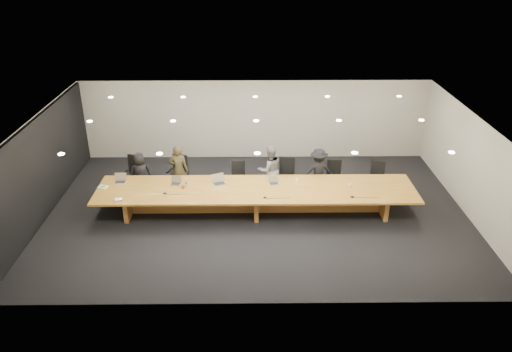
{
  "coord_description": "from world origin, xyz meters",
  "views": [
    {
      "loc": [
        -0.14,
        -12.54,
        7.16
      ],
      "look_at": [
        0.0,
        0.3,
        1.0
      ],
      "focal_mm": 35.0,
      "sensor_mm": 36.0,
      "label": 1
    }
  ],
  "objects_px": {
    "laptop_c": "(219,180)",
    "paper_cup_far": "(349,186)",
    "chair_right": "(334,177)",
    "chair_mid_right": "(287,176)",
    "person_d": "(318,171)",
    "chair_far_right": "(376,177)",
    "chair_left": "(178,174)",
    "laptop_d": "(274,180)",
    "mic_left": "(165,193)",
    "mic_right": "(352,197)",
    "person_c": "(270,170)",
    "water_bottle": "(186,183)",
    "chair_mid_left": "(239,177)",
    "mic_center": "(265,197)",
    "paper_cup_near": "(297,181)",
    "person_b": "(179,170)",
    "chair_far_left": "(133,175)",
    "av_box": "(118,200)",
    "amber_mug": "(183,187)",
    "person_a": "(141,174)",
    "laptop_b": "(175,181)",
    "laptop_a": "(120,179)",
    "conference_table": "(256,196)"
  },
  "relations": [
    {
      "from": "conference_table",
      "to": "chair_far_right",
      "type": "bearing_deg",
      "value": 17.85
    },
    {
      "from": "chair_right",
      "to": "person_a",
      "type": "bearing_deg",
      "value": -177.54
    },
    {
      "from": "chair_mid_right",
      "to": "laptop_a",
      "type": "height_order",
      "value": "chair_mid_right"
    },
    {
      "from": "chair_mid_right",
      "to": "paper_cup_far",
      "type": "height_order",
      "value": "chair_mid_right"
    },
    {
      "from": "person_d",
      "to": "paper_cup_near",
      "type": "relative_size",
      "value": 17.63
    },
    {
      "from": "laptop_c",
      "to": "paper_cup_far",
      "type": "distance_m",
      "value": 3.71
    },
    {
      "from": "laptop_d",
      "to": "amber_mug",
      "type": "relative_size",
      "value": 2.72
    },
    {
      "from": "chair_far_left",
      "to": "amber_mug",
      "type": "bearing_deg",
      "value": -17.65
    },
    {
      "from": "chair_mid_right",
      "to": "laptop_a",
      "type": "relative_size",
      "value": 3.33
    },
    {
      "from": "chair_mid_right",
      "to": "paper_cup_far",
      "type": "distance_m",
      "value": 2.07
    },
    {
      "from": "chair_far_left",
      "to": "chair_right",
      "type": "distance_m",
      "value": 6.16
    },
    {
      "from": "chair_mid_right",
      "to": "mic_center",
      "type": "relative_size",
      "value": 10.48
    },
    {
      "from": "person_c",
      "to": "water_bottle",
      "type": "distance_m",
      "value": 2.63
    },
    {
      "from": "person_b",
      "to": "person_d",
      "type": "distance_m",
      "value": 4.23
    },
    {
      "from": "chair_mid_right",
      "to": "person_d",
      "type": "distance_m",
      "value": 0.97
    },
    {
      "from": "chair_far_left",
      "to": "person_b",
      "type": "height_order",
      "value": "person_b"
    },
    {
      "from": "paper_cup_far",
      "to": "av_box",
      "type": "height_order",
      "value": "paper_cup_far"
    },
    {
      "from": "person_b",
      "to": "mic_left",
      "type": "height_order",
      "value": "person_b"
    },
    {
      "from": "laptop_b",
      "to": "amber_mug",
      "type": "relative_size",
      "value": 2.74
    },
    {
      "from": "chair_mid_left",
      "to": "chair_far_right",
      "type": "height_order",
      "value": "chair_far_right"
    },
    {
      "from": "chair_far_right",
      "to": "laptop_a",
      "type": "relative_size",
      "value": 3.03
    },
    {
      "from": "person_d",
      "to": "laptop_c",
      "type": "distance_m",
      "value": 3.1
    },
    {
      "from": "person_c",
      "to": "chair_far_left",
      "type": "bearing_deg",
      "value": -17.8
    },
    {
      "from": "laptop_d",
      "to": "mic_left",
      "type": "xyz_separation_m",
      "value": [
        -3.05,
        -0.56,
        -0.1
      ]
    },
    {
      "from": "laptop_c",
      "to": "paper_cup_far",
      "type": "bearing_deg",
      "value": -27.06
    },
    {
      "from": "person_c",
      "to": "laptop_b",
      "type": "height_order",
      "value": "person_c"
    },
    {
      "from": "chair_far_right",
      "to": "chair_right",
      "type": "bearing_deg",
      "value": -161.52
    },
    {
      "from": "water_bottle",
      "to": "paper_cup_far",
      "type": "xyz_separation_m",
      "value": [
        4.64,
        -0.09,
        -0.07
      ]
    },
    {
      "from": "laptop_a",
      "to": "amber_mug",
      "type": "xyz_separation_m",
      "value": [
        1.86,
        -0.38,
        -0.08
      ]
    },
    {
      "from": "person_a",
      "to": "mic_center",
      "type": "relative_size",
      "value": 12.66
    },
    {
      "from": "person_c",
      "to": "person_d",
      "type": "distance_m",
      "value": 1.48
    },
    {
      "from": "chair_far_left",
      "to": "laptop_a",
      "type": "distance_m",
      "value": 0.87
    },
    {
      "from": "person_d",
      "to": "mic_left",
      "type": "bearing_deg",
      "value": 12.36
    },
    {
      "from": "person_d",
      "to": "laptop_a",
      "type": "height_order",
      "value": "person_d"
    },
    {
      "from": "chair_mid_left",
      "to": "chair_right",
      "type": "bearing_deg",
      "value": -8.08
    },
    {
      "from": "person_b",
      "to": "person_d",
      "type": "height_order",
      "value": "person_b"
    },
    {
      "from": "laptop_c",
      "to": "laptop_d",
      "type": "distance_m",
      "value": 1.57
    },
    {
      "from": "chair_left",
      "to": "av_box",
      "type": "relative_size",
      "value": 5.88
    },
    {
      "from": "chair_right",
      "to": "paper_cup_far",
      "type": "distance_m",
      "value": 1.19
    },
    {
      "from": "chair_left",
      "to": "paper_cup_far",
      "type": "bearing_deg",
      "value": 5.5
    },
    {
      "from": "chair_right",
      "to": "laptop_d",
      "type": "xyz_separation_m",
      "value": [
        -1.89,
        -0.92,
        0.34
      ]
    },
    {
      "from": "person_d",
      "to": "amber_mug",
      "type": "xyz_separation_m",
      "value": [
        -3.97,
        -1.15,
        0.08
      ]
    },
    {
      "from": "chair_far_right",
      "to": "amber_mug",
      "type": "bearing_deg",
      "value": -149.85
    },
    {
      "from": "chair_left",
      "to": "laptop_b",
      "type": "relative_size",
      "value": 3.98
    },
    {
      "from": "person_a",
      "to": "mic_center",
      "type": "bearing_deg",
      "value": 136.02
    },
    {
      "from": "person_b",
      "to": "person_c",
      "type": "distance_m",
      "value": 2.76
    },
    {
      "from": "person_c",
      "to": "paper_cup_near",
      "type": "height_order",
      "value": "person_c"
    },
    {
      "from": "mic_center",
      "to": "person_c",
      "type": "bearing_deg",
      "value": 83.54
    },
    {
      "from": "mic_right",
      "to": "laptop_c",
      "type": "bearing_deg",
      "value": 167.42
    },
    {
      "from": "chair_right",
      "to": "laptop_c",
      "type": "bearing_deg",
      "value": -162.91
    }
  ]
}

